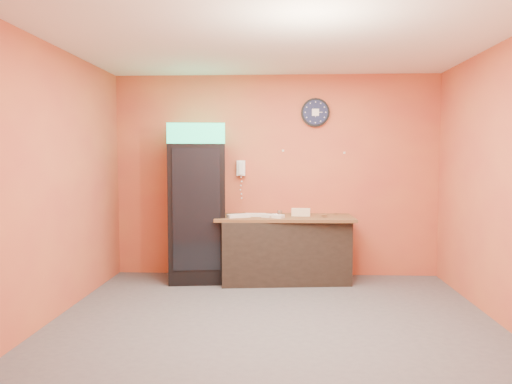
{
  "coord_description": "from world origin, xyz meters",
  "views": [
    {
      "loc": [
        0.07,
        -4.99,
        1.66
      ],
      "look_at": [
        -0.21,
        0.6,
        1.27
      ],
      "focal_mm": 35.0,
      "sensor_mm": 36.0,
      "label": 1
    }
  ],
  "objects": [
    {
      "name": "butcher_paper",
      "position": [
        0.12,
        1.63,
        0.85
      ],
      "size": [
        1.83,
        0.83,
        0.04
      ],
      "primitive_type": "cube",
      "rotation": [
        0.0,
        0.0,
        0.02
      ],
      "color": "brown",
      "rests_on": "prep_counter"
    },
    {
      "name": "left_wall",
      "position": [
        -2.25,
        0.0,
        1.4
      ],
      "size": [
        0.02,
        4.0,
        2.8
      ],
      "primitive_type": "cube",
      "color": "#CE6A3A",
      "rests_on": "floor"
    },
    {
      "name": "kitchen_tool",
      "position": [
        0.06,
        1.72,
        0.91
      ],
      "size": [
        0.07,
        0.07,
        0.07
      ],
      "primitive_type": "cylinder",
      "color": "silver",
      "rests_on": "butcher_paper"
    },
    {
      "name": "wall_phone",
      "position": [
        -0.49,
        1.95,
        1.51
      ],
      "size": [
        0.12,
        0.1,
        0.21
      ],
      "color": "white",
      "rests_on": "back_wall"
    },
    {
      "name": "back_wall",
      "position": [
        0.0,
        2.0,
        1.4
      ],
      "size": [
        4.5,
        0.02,
        2.8
      ],
      "primitive_type": "cube",
      "color": "#CE6A3A",
      "rests_on": "floor"
    },
    {
      "name": "wrapped_sandwich_left",
      "position": [
        -0.48,
        1.45,
        0.9
      ],
      "size": [
        0.32,
        0.24,
        0.04
      ],
      "primitive_type": "cube",
      "rotation": [
        0.0,
        0.0,
        0.48
      ],
      "color": "silver",
      "rests_on": "butcher_paper"
    },
    {
      "name": "prep_counter",
      "position": [
        0.12,
        1.63,
        0.42
      ],
      "size": [
        1.74,
        0.91,
        0.83
      ],
      "primitive_type": "cube",
      "rotation": [
        0.0,
        0.0,
        0.1
      ],
      "color": "black",
      "rests_on": "floor"
    },
    {
      "name": "wrapped_sandwich_right",
      "position": [
        -0.26,
        1.58,
        0.89
      ],
      "size": [
        0.28,
        0.11,
        0.04
      ],
      "primitive_type": "cube",
      "rotation": [
        0.0,
        0.0,
        -0.03
      ],
      "color": "silver",
      "rests_on": "butcher_paper"
    },
    {
      "name": "beverage_cooler",
      "position": [
        -1.06,
        1.6,
        1.02
      ],
      "size": [
        0.82,
        0.83,
        2.09
      ],
      "rotation": [
        0.0,
        0.0,
        0.13
      ],
      "color": "black",
      "rests_on": "floor"
    },
    {
      "name": "floor",
      "position": [
        0.0,
        0.0,
        0.0
      ],
      "size": [
        4.5,
        4.5,
        0.0
      ],
      "primitive_type": "plane",
      "color": "#47474C",
      "rests_on": "ground"
    },
    {
      "name": "wall_clock",
      "position": [
        0.54,
        1.97,
        2.27
      ],
      "size": [
        0.39,
        0.06,
        0.39
      ],
      "color": "black",
      "rests_on": "back_wall"
    },
    {
      "name": "ceiling",
      "position": [
        0.0,
        0.0,
        2.8
      ],
      "size": [
        4.5,
        4.0,
        0.02
      ],
      "primitive_type": "cube",
      "color": "white",
      "rests_on": "back_wall"
    },
    {
      "name": "right_wall",
      "position": [
        2.25,
        0.0,
        1.4
      ],
      "size": [
        0.02,
        4.0,
        2.8
      ],
      "primitive_type": "cube",
      "color": "#CE6A3A",
      "rests_on": "floor"
    },
    {
      "name": "sub_roll_stack",
      "position": [
        0.34,
        1.63,
        0.93
      ],
      "size": [
        0.25,
        0.11,
        0.1
      ],
      "rotation": [
        0.0,
        0.0,
        -0.1
      ],
      "color": "beige",
      "rests_on": "butcher_paper"
    },
    {
      "name": "wrapped_sandwich_mid",
      "position": [
        -0.03,
        1.45,
        0.89
      ],
      "size": [
        0.31,
        0.23,
        0.04
      ],
      "primitive_type": "cube",
      "rotation": [
        0.0,
        0.0,
        -0.47
      ],
      "color": "silver",
      "rests_on": "butcher_paper"
    }
  ]
}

